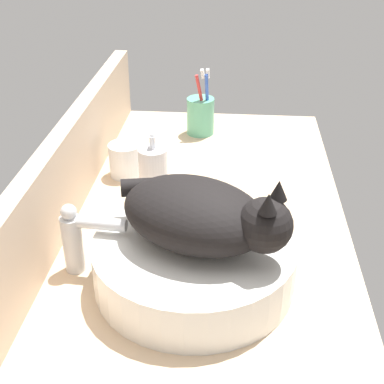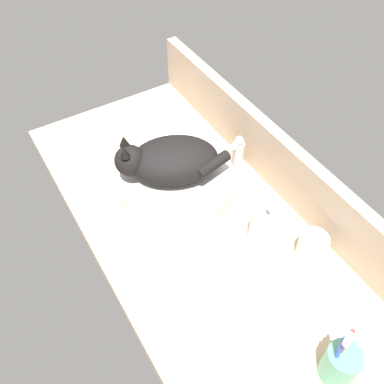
# 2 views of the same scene
# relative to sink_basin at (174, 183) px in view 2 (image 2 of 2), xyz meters

# --- Properties ---
(ground_plane) EXTENTS (1.31, 0.60, 0.04)m
(ground_plane) POSITION_rel_sink_basin_xyz_m (0.14, 0.00, -0.06)
(ground_plane) COLOR #D1B28E
(backsplash_panel) EXTENTS (1.31, 0.04, 0.19)m
(backsplash_panel) POSITION_rel_sink_basin_xyz_m (0.14, 0.28, 0.05)
(backsplash_panel) COLOR tan
(backsplash_panel) RESTS_ON ground_plane
(sink_basin) EXTENTS (0.35, 0.35, 0.08)m
(sink_basin) POSITION_rel_sink_basin_xyz_m (0.00, 0.00, 0.00)
(sink_basin) COLOR silver
(sink_basin) RESTS_ON ground_plane
(cat) EXTENTS (0.25, 0.30, 0.14)m
(cat) POSITION_rel_sink_basin_xyz_m (-0.00, -0.01, 0.10)
(cat) COLOR black
(cat) RESTS_ON sink_basin
(faucet) EXTENTS (0.04, 0.12, 0.14)m
(faucet) POSITION_rel_sink_basin_xyz_m (0.01, 0.21, 0.03)
(faucet) COLOR silver
(faucet) RESTS_ON ground_plane
(soap_dispenser) EXTENTS (0.06, 0.06, 0.16)m
(soap_dispenser) POSITION_rel_sink_basin_xyz_m (0.27, 0.11, 0.02)
(soap_dispenser) COLOR silver
(soap_dispenser) RESTS_ON ground_plane
(toothbrush_cup) EXTENTS (0.08, 0.08, 0.19)m
(toothbrush_cup) POSITION_rel_sink_basin_xyz_m (0.65, 0.04, 0.01)
(toothbrush_cup) COLOR #5BB28E
(toothbrush_cup) RESTS_ON ground_plane
(water_glass) EXTENTS (0.08, 0.08, 0.08)m
(water_glass) POSITION_rel_sink_basin_xyz_m (0.38, 0.20, -0.01)
(water_glass) COLOR white
(water_glass) RESTS_ON ground_plane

